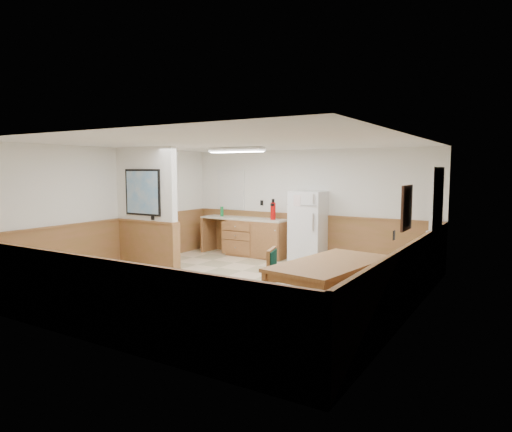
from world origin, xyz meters
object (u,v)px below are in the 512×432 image
Objects in this scene: dining_table at (331,268)px; dining_chair at (279,272)px; fire_extinguisher at (273,210)px; refrigerator at (308,227)px; dining_bench at (380,297)px; soap_bottle at (222,211)px.

dining_chair is at bearing -174.19° from dining_table.
fire_extinguisher is at bearing 139.08° from dining_table.
dining_table is (1.79, -3.10, -0.13)m from refrigerator.
dining_chair reaches higher than dining_table.
fire_extinguisher is at bearing 103.93° from dining_chair.
dining_table reaches higher than dining_bench.
soap_bottle is at bearing 156.24° from dining_bench.
dining_bench is at bearing -54.89° from refrigerator.
dining_bench is at bearing 6.93° from dining_table.
dining_table is at bearing -19.42° from dining_chair.
fire_extinguisher is 1.98× the size of soap_bottle.
soap_bottle reaches higher than dining_bench.
refrigerator is 0.98× the size of dining_bench.
refrigerator is 3.58m from dining_table.
soap_bottle reaches higher than dining_table.
refrigerator is at bearing -0.67° from soap_bottle.
dining_table is 0.78m from dining_bench.
dining_chair reaches higher than dining_bench.
dining_chair is 4.53m from soap_bottle.
dining_chair is at bearing -172.92° from dining_bench.
dining_table is 2.52× the size of dining_chair.
fire_extinguisher is 1.43m from soap_bottle.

